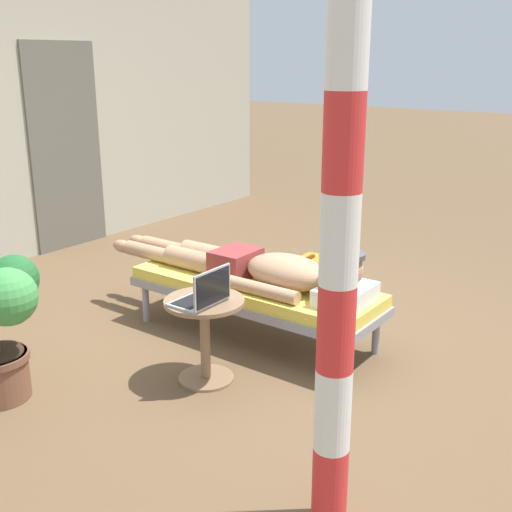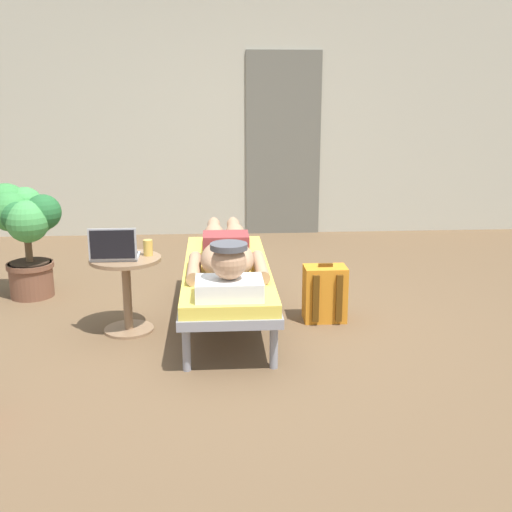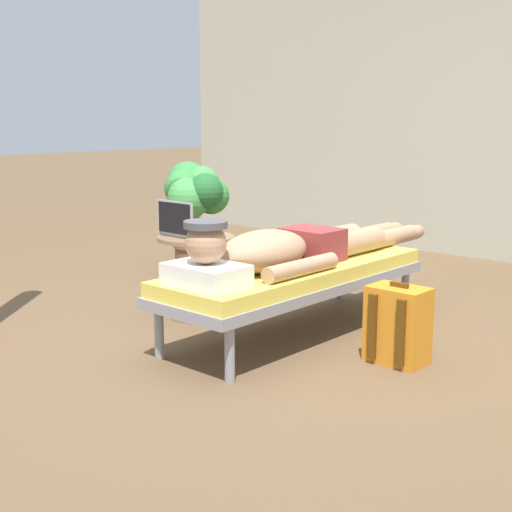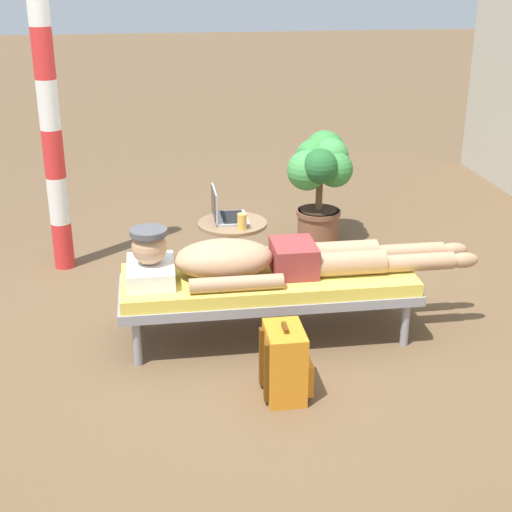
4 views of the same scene
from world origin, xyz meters
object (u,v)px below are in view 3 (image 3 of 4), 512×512
at_px(lounge_chair, 295,277).
at_px(potted_plant, 194,202).
at_px(backpack, 398,325).
at_px(side_table, 196,263).
at_px(drink_glass, 218,229).
at_px(laptop, 183,227).
at_px(person_reclining, 291,248).

xyz_separation_m(lounge_chair, potted_plant, (-1.57, 0.68, 0.25)).
bearing_deg(backpack, potted_plant, 162.94).
bearing_deg(lounge_chair, side_table, -168.63).
height_order(side_table, backpack, side_table).
height_order(drink_glass, backpack, drink_glass).
distance_m(laptop, potted_plant, 1.20).
distance_m(backpack, potted_plant, 2.41).
xyz_separation_m(side_table, backpack, (1.38, 0.12, -0.16)).
height_order(person_reclining, potted_plant, potted_plant).
bearing_deg(lounge_chair, person_reclining, -90.00).
bearing_deg(person_reclining, side_table, -171.87).
distance_m(lounge_chair, potted_plant, 1.73).
distance_m(laptop, backpack, 1.51).
xyz_separation_m(side_table, potted_plant, (-0.89, 0.82, 0.24)).
relative_size(lounge_chair, backpack, 4.29).
bearing_deg(drink_glass, laptop, -154.64).
height_order(person_reclining, laptop, laptop).
height_order(lounge_chair, backpack, backpack).
bearing_deg(lounge_chair, drink_glass, -170.50).
xyz_separation_m(drink_glass, potted_plant, (-1.04, 0.77, 0.02)).
xyz_separation_m(person_reclining, side_table, (-0.68, -0.10, -0.16)).
height_order(side_table, laptop, laptop).
xyz_separation_m(lounge_chair, side_table, (-0.68, -0.14, 0.01)).
relative_size(side_table, drink_glass, 4.83).
bearing_deg(laptop, lounge_chair, 14.25).
relative_size(lounge_chair, potted_plant, 2.01).
bearing_deg(side_table, person_reclining, 8.13).
bearing_deg(potted_plant, person_reclining, -24.62).
distance_m(laptop, drink_glass, 0.23).
bearing_deg(lounge_chair, laptop, -165.75).
xyz_separation_m(lounge_chair, laptop, (-0.74, -0.19, 0.24)).
distance_m(lounge_chair, laptop, 0.80).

